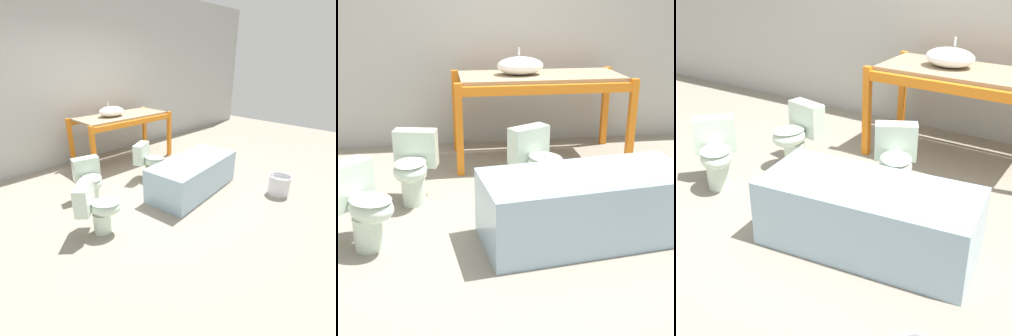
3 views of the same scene
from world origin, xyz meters
TOP-DOWN VIEW (x-y plane):
  - ground_plane at (0.00, 0.00)m, footprint 12.00×12.00m
  - warehouse_wall_rear at (0.00, 2.19)m, footprint 10.80×0.08m
  - shelving_rack at (0.56, 1.49)m, footprint 1.81×0.86m
  - sink_basin at (0.35, 1.49)m, footprint 0.48×0.36m
  - bathtub_main at (0.53, -0.31)m, footprint 1.58×0.84m
  - toilet_near at (0.34, 0.47)m, footprint 0.50×0.57m
  - toilet_far at (-1.05, -0.23)m, footprint 0.56×0.55m
  - toilet_extra at (-0.73, 0.50)m, footprint 0.40×0.53m

SIDE VIEW (x-z plane):
  - ground_plane at x=0.00m, z-range 0.00..0.00m
  - bathtub_main at x=0.53m, z-range 0.04..0.54m
  - toilet_near at x=0.34m, z-range 0.03..0.63m
  - toilet_far at x=-1.05m, z-range 0.03..0.63m
  - toilet_extra at x=-0.73m, z-range 0.03..0.63m
  - shelving_rack at x=0.56m, z-range 0.32..1.23m
  - sink_basin at x=0.35m, z-range 0.87..1.13m
  - warehouse_wall_rear at x=0.00m, z-range 0.00..3.20m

